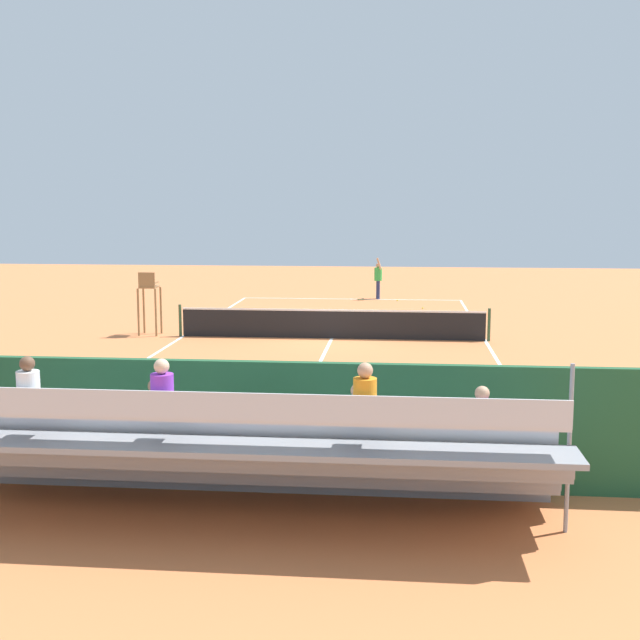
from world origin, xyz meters
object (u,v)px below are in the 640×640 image
at_px(tennis_player, 378,277).
at_px(tennis_racket, 361,299).
at_px(umpire_chair, 149,296).
at_px(tennis_ball_far, 397,300).
at_px(tennis_net, 332,324).
at_px(courtside_bench, 402,441).
at_px(tennis_ball_near, 423,308).
at_px(equipment_bag, 306,462).
at_px(bleacher_stand, 236,450).

relative_size(tennis_player, tennis_racket, 3.29).
relative_size(umpire_chair, tennis_ball_far, 32.42).
xyz_separation_m(tennis_net, courtside_bench, (-2.27, 13.27, 0.06)).
xyz_separation_m(tennis_player, tennis_ball_far, (-0.90, 0.73, -0.98)).
xyz_separation_m(courtside_bench, tennis_racket, (1.83, -24.10, -0.54)).
bearing_deg(tennis_ball_far, tennis_player, -39.05).
xyz_separation_m(umpire_chair, tennis_ball_far, (-8.32, -10.33, -1.28)).
relative_size(tennis_net, tennis_ball_near, 156.06).
bearing_deg(tennis_racket, tennis_net, 87.67).
height_order(umpire_chair, tennis_ball_near, umpire_chair).
distance_m(tennis_racket, tennis_ball_far, 1.72).
xyz_separation_m(tennis_racket, tennis_ball_near, (-2.75, 2.96, 0.02)).
bearing_deg(umpire_chair, equipment_bag, 116.96).
xyz_separation_m(umpire_chair, courtside_bench, (-8.47, 13.41, -0.76)).
bearing_deg(tennis_ball_far, bleacher_stand, 85.14).
xyz_separation_m(tennis_racket, tennis_ball_far, (-1.68, 0.36, 0.02)).
distance_m(courtside_bench, tennis_racket, 24.18).
height_order(umpire_chair, tennis_ball_far, umpire_chair).
relative_size(courtside_bench, tennis_racket, 3.07).
bearing_deg(equipment_bag, bleacher_stand, 69.04).
distance_m(bleacher_stand, tennis_ball_near, 23.53).
bearing_deg(tennis_racket, bleacher_stand, 88.86).
height_order(tennis_net, umpire_chair, umpire_chair).
xyz_separation_m(equipment_bag, tennis_player, (-0.53, -24.60, 0.84)).
relative_size(equipment_bag, tennis_racket, 1.54).
xyz_separation_m(bleacher_stand, tennis_racket, (-0.52, -26.23, -0.97)).
relative_size(tennis_net, equipment_bag, 11.44).
bearing_deg(courtside_bench, tennis_ball_far, -89.63).
distance_m(tennis_net, bleacher_stand, 15.41).
height_order(courtside_bench, equipment_bag, courtside_bench).
distance_m(umpire_chair, tennis_ball_near, 12.23).
relative_size(equipment_bag, tennis_ball_near, 13.64).
bearing_deg(equipment_bag, tennis_ball_far, -93.43).
bearing_deg(equipment_bag, umpire_chair, -63.04).
height_order(tennis_ball_near, tennis_ball_far, same).
bearing_deg(tennis_racket, tennis_player, -154.66).
xyz_separation_m(umpire_chair, tennis_player, (-7.42, -11.06, -0.30)).
relative_size(umpire_chair, courtside_bench, 1.19).
bearing_deg(tennis_net, tennis_ball_far, -101.44).
distance_m(equipment_bag, tennis_player, 24.62).
relative_size(courtside_bench, tennis_ball_near, 27.27).
height_order(courtside_bench, tennis_racket, courtside_bench).
distance_m(umpire_chair, tennis_player, 13.32).
height_order(tennis_net, bleacher_stand, bleacher_stand).
distance_m(equipment_bag, tennis_ball_near, 21.42).
height_order(bleacher_stand, tennis_racket, bleacher_stand).
relative_size(courtside_bench, tennis_ball_far, 27.27).
relative_size(umpire_chair, tennis_racket, 3.65).
distance_m(umpire_chair, tennis_ball_far, 13.32).
xyz_separation_m(tennis_net, bleacher_stand, (0.08, 15.40, 0.48)).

